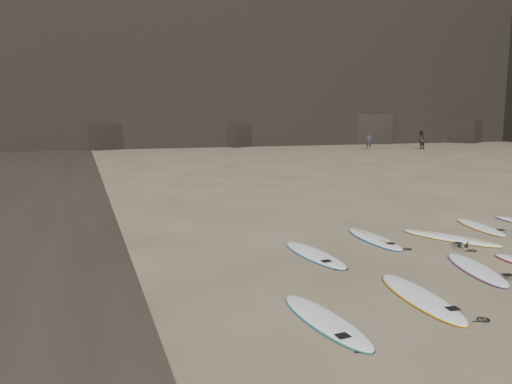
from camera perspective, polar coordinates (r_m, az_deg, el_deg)
The scene contains 10 objects.
ground at distance 11.64m, azimuth 25.22°, elevation -8.36°, with size 240.00×240.00×0.00m, color #897559.
surfboard_0 at distance 8.22m, azimuth 7.91°, elevation -14.28°, with size 0.58×2.41×0.09m, color white.
surfboard_1 at distance 9.57m, azimuth 18.27°, elevation -11.28°, with size 0.63×2.61×0.09m, color white.
surfboard_2 at distance 11.68m, azimuth 23.84°, elevation -8.00°, with size 0.58×2.41×0.09m, color white.
surfboard_5 at distance 11.85m, azimuth 6.68°, elevation -7.05°, with size 0.62×2.57×0.09m, color white.
surfboard_6 at distance 13.60m, azimuth 13.33°, elevation -5.19°, with size 0.61×2.52×0.09m, color white.
surfboard_7 at distance 14.30m, azimuth 21.28°, elevation -4.86°, with size 0.64×2.66×0.10m, color white.
surfboard_8 at distance 16.03m, azimuth 24.26°, elevation -3.66°, with size 0.56×2.33×0.08m, color white.
person_a at distance 51.63m, azimuth 12.79°, elevation 5.73°, with size 0.63×0.41×1.73m, color #232228.
person_b at distance 53.50m, azimuth 18.31°, elevation 5.69°, with size 0.92×0.72×1.90m, color black.
Camera 1 is at (-7.96, -7.85, 3.22)m, focal length 35.00 mm.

